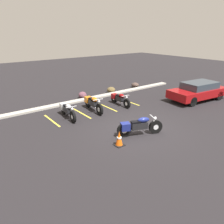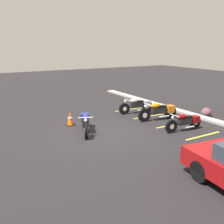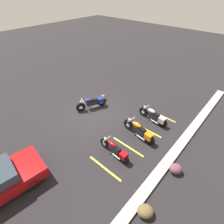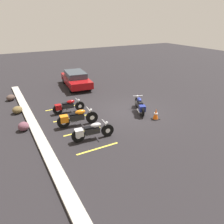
{
  "view_description": "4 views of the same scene",
  "coord_description": "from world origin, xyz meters",
  "px_view_note": "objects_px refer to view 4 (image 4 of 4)",
  "views": [
    {
      "loc": [
        -7.0,
        -7.1,
        4.62
      ],
      "look_at": [
        -0.42,
        1.52,
        0.59
      ],
      "focal_mm": 35.0,
      "sensor_mm": 36.0,
      "label": 1
    },
    {
      "loc": [
        9.95,
        -5.21,
        3.82
      ],
      "look_at": [
        -0.04,
        0.72,
        0.85
      ],
      "focal_mm": 42.0,
      "sensor_mm": 36.0,
      "label": 2
    },
    {
      "loc": [
        6.36,
        7.43,
        7.48
      ],
      "look_at": [
        -0.37,
        1.42,
        0.6
      ],
      "focal_mm": 28.0,
      "sensor_mm": 36.0,
      "label": 3
    },
    {
      "loc": [
        -10.71,
        7.29,
        5.58
      ],
      "look_at": [
        -0.61,
        1.67,
        0.53
      ],
      "focal_mm": 35.0,
      "sensor_mm": 36.0,
      "label": 4
    }
  ],
  "objects_px": {
    "parked_bike_2": "(67,106)",
    "landscape_rock_0": "(17,110)",
    "parked_bike_1": "(76,118)",
    "car_red": "(76,79)",
    "landscape_rock_2": "(23,126)",
    "traffic_cone": "(156,114)",
    "parked_bike_0": "(91,131)",
    "motorcycle_navy_featured": "(140,105)",
    "landscape_rock_1": "(11,98)"
  },
  "relations": [
    {
      "from": "parked_bike_2",
      "to": "landscape_rock_0",
      "type": "distance_m",
      "value": 3.13
    },
    {
      "from": "parked_bike_1",
      "to": "car_red",
      "type": "height_order",
      "value": "car_red"
    },
    {
      "from": "landscape_rock_2",
      "to": "traffic_cone",
      "type": "distance_m",
      "value": 7.43
    },
    {
      "from": "parked_bike_0",
      "to": "traffic_cone",
      "type": "bearing_deg",
      "value": 9.99
    },
    {
      "from": "parked_bike_0",
      "to": "traffic_cone",
      "type": "height_order",
      "value": "parked_bike_0"
    },
    {
      "from": "car_red",
      "to": "traffic_cone",
      "type": "xyz_separation_m",
      "value": [
        -8.57,
        -1.75,
        -0.37
      ]
    },
    {
      "from": "parked_bike_2",
      "to": "landscape_rock_2",
      "type": "distance_m",
      "value": 3.05
    },
    {
      "from": "parked_bike_1",
      "to": "traffic_cone",
      "type": "xyz_separation_m",
      "value": [
        -1.49,
        -4.42,
        -0.17
      ]
    },
    {
      "from": "motorcycle_navy_featured",
      "to": "parked_bike_0",
      "type": "relative_size",
      "value": 0.97
    },
    {
      "from": "parked_bike_1",
      "to": "landscape_rock_1",
      "type": "relative_size",
      "value": 3.56
    },
    {
      "from": "parked_bike_1",
      "to": "landscape_rock_2",
      "type": "height_order",
      "value": "parked_bike_1"
    },
    {
      "from": "landscape_rock_1",
      "to": "parked_bike_1",
      "type": "bearing_deg",
      "value": -156.0
    },
    {
      "from": "landscape_rock_0",
      "to": "landscape_rock_1",
      "type": "distance_m",
      "value": 2.7
    },
    {
      "from": "traffic_cone",
      "to": "landscape_rock_1",
      "type": "bearing_deg",
      "value": 43.22
    },
    {
      "from": "motorcycle_navy_featured",
      "to": "car_red",
      "type": "height_order",
      "value": "car_red"
    },
    {
      "from": "parked_bike_2",
      "to": "landscape_rock_1",
      "type": "bearing_deg",
      "value": 128.33
    },
    {
      "from": "parked_bike_2",
      "to": "landscape_rock_0",
      "type": "height_order",
      "value": "parked_bike_2"
    },
    {
      "from": "landscape_rock_0",
      "to": "traffic_cone",
      "type": "relative_size",
      "value": 0.98
    },
    {
      "from": "motorcycle_navy_featured",
      "to": "landscape_rock_1",
      "type": "xyz_separation_m",
      "value": [
        6.3,
        6.92,
        -0.25
      ]
    },
    {
      "from": "parked_bike_1",
      "to": "motorcycle_navy_featured",
      "type": "bearing_deg",
      "value": 4.21
    },
    {
      "from": "landscape_rock_1",
      "to": "traffic_cone",
      "type": "xyz_separation_m",
      "value": [
        -7.6,
        -7.14,
        0.1
      ]
    },
    {
      "from": "parked_bike_1",
      "to": "car_red",
      "type": "xyz_separation_m",
      "value": [
        7.08,
        -2.67,
        0.2
      ]
    },
    {
      "from": "landscape_rock_0",
      "to": "traffic_cone",
      "type": "bearing_deg",
      "value": -124.85
    },
    {
      "from": "motorcycle_navy_featured",
      "to": "traffic_cone",
      "type": "height_order",
      "value": "motorcycle_navy_featured"
    },
    {
      "from": "motorcycle_navy_featured",
      "to": "landscape_rock_1",
      "type": "bearing_deg",
      "value": 70.88
    },
    {
      "from": "parked_bike_0",
      "to": "parked_bike_1",
      "type": "height_order",
      "value": "parked_bike_1"
    },
    {
      "from": "traffic_cone",
      "to": "car_red",
      "type": "bearing_deg",
      "value": 11.54
    },
    {
      "from": "motorcycle_navy_featured",
      "to": "landscape_rock_0",
      "type": "xyz_separation_m",
      "value": [
        3.6,
        6.82,
        -0.24
      ]
    },
    {
      "from": "parked_bike_0",
      "to": "parked_bike_1",
      "type": "relative_size",
      "value": 0.94
    },
    {
      "from": "landscape_rock_2",
      "to": "landscape_rock_1",
      "type": "bearing_deg",
      "value": 0.81
    },
    {
      "from": "landscape_rock_0",
      "to": "traffic_cone",
      "type": "xyz_separation_m",
      "value": [
        -4.9,
        -7.04,
        0.08
      ]
    },
    {
      "from": "parked_bike_0",
      "to": "landscape_rock_2",
      "type": "height_order",
      "value": "parked_bike_0"
    },
    {
      "from": "parked_bike_0",
      "to": "parked_bike_2",
      "type": "bearing_deg",
      "value": 95.44
    },
    {
      "from": "parked_bike_2",
      "to": "landscape_rock_2",
      "type": "xyz_separation_m",
      "value": [
        -1.17,
        2.81,
        -0.18
      ]
    },
    {
      "from": "car_red",
      "to": "landscape_rock_2",
      "type": "xyz_separation_m",
      "value": [
        -6.27,
        5.32,
        -0.44
      ]
    },
    {
      "from": "parked_bike_0",
      "to": "landscape_rock_0",
      "type": "bearing_deg",
      "value": 123.95
    },
    {
      "from": "parked_bike_0",
      "to": "car_red",
      "type": "distance_m",
      "value": 9.22
    },
    {
      "from": "parked_bike_0",
      "to": "landscape_rock_0",
      "type": "xyz_separation_m",
      "value": [
        5.19,
        2.74,
        -0.22
      ]
    },
    {
      "from": "landscape_rock_2",
      "to": "traffic_cone",
      "type": "bearing_deg",
      "value": -108.07
    },
    {
      "from": "parked_bike_2",
      "to": "traffic_cone",
      "type": "height_order",
      "value": "parked_bike_2"
    },
    {
      "from": "motorcycle_navy_featured",
      "to": "parked_bike_0",
      "type": "distance_m",
      "value": 4.38
    },
    {
      "from": "parked_bike_1",
      "to": "landscape_rock_1",
      "type": "distance_m",
      "value": 6.69
    },
    {
      "from": "parked_bike_1",
      "to": "landscape_rock_1",
      "type": "height_order",
      "value": "parked_bike_1"
    },
    {
      "from": "parked_bike_0",
      "to": "car_red",
      "type": "relative_size",
      "value": 0.48
    },
    {
      "from": "parked_bike_2",
      "to": "landscape_rock_2",
      "type": "bearing_deg",
      "value": -154.1
    },
    {
      "from": "car_red",
      "to": "landscape_rock_2",
      "type": "distance_m",
      "value": 8.23
    },
    {
      "from": "parked_bike_0",
      "to": "landscape_rock_2",
      "type": "relative_size",
      "value": 3.67
    },
    {
      "from": "landscape_rock_2",
      "to": "car_red",
      "type": "bearing_deg",
      "value": -40.32
    },
    {
      "from": "parked_bike_2",
      "to": "landscape_rock_2",
      "type": "relative_size",
      "value": 3.45
    },
    {
      "from": "parked_bike_1",
      "to": "car_red",
      "type": "bearing_deg",
      "value": 76.14
    }
  ]
}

